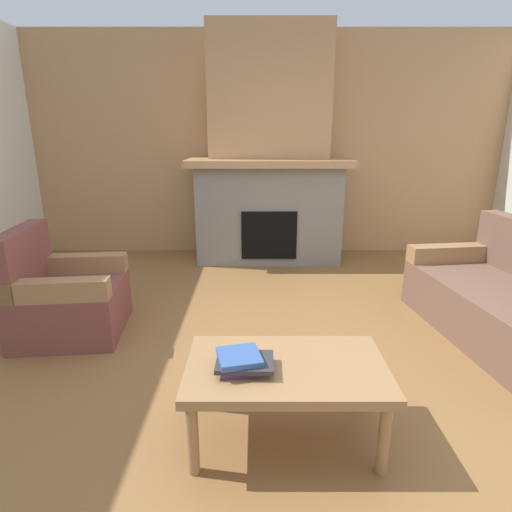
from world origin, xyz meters
TOP-DOWN VIEW (x-y plane):
  - ground at (0.00, 0.00)m, footprint 9.00×9.00m
  - wall_back_wood_panel at (0.00, 3.00)m, footprint 6.00×0.12m
  - fireplace at (0.00, 2.62)m, footprint 1.90×0.82m
  - armchair at (-1.65, 0.56)m, footprint 0.83×0.83m
  - coffee_table at (-0.00, -0.63)m, footprint 1.00×0.60m
  - book_stack_near_edge at (-0.22, -0.68)m, footprint 0.29×0.24m

SIDE VIEW (x-z plane):
  - ground at x=0.00m, z-range 0.00..0.00m
  - armchair at x=-1.65m, z-range -0.13..0.72m
  - coffee_table at x=0.00m, z-range 0.16..0.59m
  - book_stack_near_edge at x=-0.22m, z-range 0.43..0.52m
  - fireplace at x=0.00m, z-range -0.19..2.51m
  - wall_back_wood_panel at x=0.00m, z-range 0.00..2.70m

